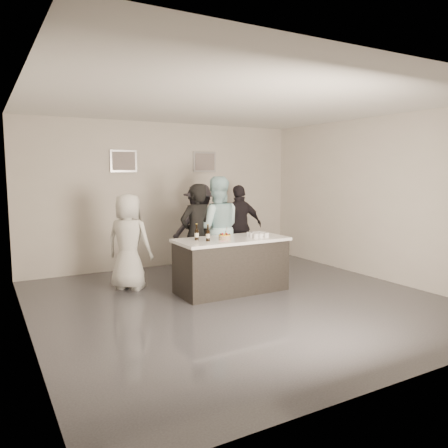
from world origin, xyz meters
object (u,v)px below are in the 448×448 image
at_px(person_guest_left, 129,242).
at_px(bar_counter, 231,265).
at_px(person_main_blue, 217,228).
at_px(person_guest_right, 240,226).
at_px(cake, 225,237).
at_px(beer_bottle_a, 197,232).
at_px(person_guest_back, 200,227).
at_px(person_main_black, 196,234).
at_px(beer_bottle_b, 208,233).

bearing_deg(person_guest_left, bar_counter, -169.63).
relative_size(person_main_blue, person_guest_left, 1.17).
bearing_deg(person_guest_right, person_guest_left, 16.77).
height_order(cake, beer_bottle_a, beer_bottle_a).
bearing_deg(person_main_blue, person_guest_back, -74.33).
relative_size(cake, person_guest_back, 0.11).
bearing_deg(person_guest_left, beer_bottle_a, 178.43).
distance_m(person_guest_left, person_guest_right, 2.61).
bearing_deg(person_main_black, beer_bottle_a, 54.30).
bearing_deg(person_main_blue, person_main_black, 36.85).
bearing_deg(beer_bottle_a, person_guest_left, 133.67).
xyz_separation_m(bar_counter, person_guest_left, (-1.44, 0.98, 0.37)).
bearing_deg(bar_counter, person_guest_right, 54.38).
bearing_deg(beer_bottle_b, person_main_black, 77.34).
bearing_deg(beer_bottle_b, bar_counter, 9.05).
height_order(person_main_blue, person_guest_back, person_main_blue).
xyz_separation_m(bar_counter, beer_bottle_b, (-0.48, -0.08, 0.58)).
bearing_deg(person_guest_left, beer_bottle_b, 177.00).
height_order(person_main_blue, person_guest_left, person_main_blue).
distance_m(beer_bottle_b, person_guest_left, 1.45).
height_order(bar_counter, beer_bottle_b, beer_bottle_b).
bearing_deg(beer_bottle_b, person_guest_right, 45.70).
height_order(beer_bottle_a, person_guest_back, person_guest_back).
bearing_deg(beer_bottle_a, person_guest_back, 62.37).
relative_size(cake, person_guest_right, 0.12).
distance_m(bar_counter, person_guest_right, 1.95).
height_order(bar_counter, person_guest_back, person_guest_back).
relative_size(cake, person_main_blue, 0.10).
xyz_separation_m(person_main_black, person_guest_right, (1.41, 0.83, -0.03)).
bearing_deg(person_guest_back, person_guest_left, 36.08).
distance_m(bar_counter, person_main_black, 0.89).
distance_m(beer_bottle_b, person_guest_back, 1.97).
bearing_deg(bar_counter, person_guest_left, 145.61).
distance_m(person_main_blue, person_guest_right, 1.16).
height_order(bar_counter, cake, cake).
height_order(cake, person_guest_left, person_guest_left).
bearing_deg(bar_counter, beer_bottle_b, -170.95).
xyz_separation_m(beer_bottle_b, person_guest_back, (0.74, 1.81, -0.16)).
distance_m(bar_counter, beer_bottle_a, 0.83).
height_order(person_guest_right, person_guest_back, person_guest_back).
height_order(cake, person_guest_right, person_guest_right).
bearing_deg(person_main_black, person_guest_right, -159.85).
xyz_separation_m(person_main_black, person_guest_back, (0.57, 1.02, -0.02)).
distance_m(person_main_blue, person_guest_back, 0.89).
height_order(person_main_black, person_guest_back, person_main_black).
bearing_deg(cake, bar_counter, 24.97).
bearing_deg(person_guest_back, person_main_black, 73.23).
xyz_separation_m(bar_counter, beer_bottle_a, (-0.59, 0.10, 0.58)).
bearing_deg(person_guest_left, person_guest_right, -122.77).
bearing_deg(cake, person_main_black, 98.91).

